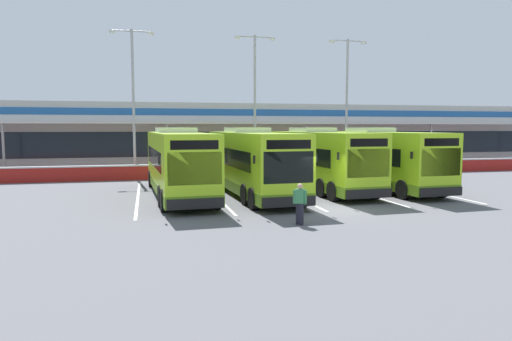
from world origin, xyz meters
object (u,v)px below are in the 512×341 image
object	(u,v)px
coach_bus_leftmost	(178,164)
coach_bus_left_centre	(251,163)
coach_bus_centre	(318,160)
lamp_post_west	(133,94)
lamp_post_centre	(255,96)
pedestrian_in_dark_coat	(300,203)
coach_bus_right_centre	(377,159)
lamp_post_east	(347,97)

from	to	relation	value
coach_bus_leftmost	coach_bus_left_centre	bearing A→B (deg)	-5.95
coach_bus_left_centre	coach_bus_leftmost	bearing A→B (deg)	174.05
coach_bus_centre	lamp_post_west	world-z (taller)	lamp_post_west
coach_bus_leftmost	lamp_post_centre	bearing A→B (deg)	56.87
coach_bus_leftmost	pedestrian_in_dark_coat	bearing A→B (deg)	-64.75
coach_bus_centre	pedestrian_in_dark_coat	distance (m)	10.70
coach_bus_right_centre	lamp_post_east	world-z (taller)	lamp_post_east
coach_bus_right_centre	pedestrian_in_dark_coat	world-z (taller)	coach_bus_right_centre
lamp_post_west	lamp_post_centre	xyz separation A→B (m)	(9.33, 0.01, 0.00)
coach_bus_left_centre	coach_bus_right_centre	xyz separation A→B (m)	(8.37, 1.19, 0.00)
coach_bus_left_centre	lamp_post_east	world-z (taller)	lamp_post_east
lamp_post_centre	lamp_post_west	bearing A→B (deg)	-179.96
coach_bus_centre	lamp_post_centre	bearing A→B (deg)	100.72
coach_bus_centre	pedestrian_in_dark_coat	xyz separation A→B (m)	(-4.47, -9.68, -0.91)
coach_bus_right_centre	coach_bus_leftmost	bearing A→B (deg)	-176.45
coach_bus_left_centre	coach_bus_right_centre	bearing A→B (deg)	8.08
pedestrian_in_dark_coat	lamp_post_centre	size ratio (longest dim) A/B	0.15
pedestrian_in_dark_coat	lamp_post_west	distance (m)	20.88
pedestrian_in_dark_coat	lamp_post_east	size ratio (longest dim) A/B	0.15
pedestrian_in_dark_coat	lamp_post_centre	world-z (taller)	lamp_post_centre
coach_bus_centre	coach_bus_right_centre	size ratio (longest dim) A/B	1.00
coach_bus_right_centre	lamp_post_east	distance (m)	10.68
coach_bus_left_centre	lamp_post_east	xyz separation A→B (m)	(10.54, 10.63, 4.50)
coach_bus_right_centre	lamp_post_centre	xyz separation A→B (m)	(-5.62, 9.62, 4.50)
lamp_post_centre	lamp_post_east	size ratio (longest dim) A/B	1.00
coach_bus_leftmost	lamp_post_east	world-z (taller)	lamp_post_east
pedestrian_in_dark_coat	lamp_post_centre	xyz separation A→B (m)	(2.70, 19.05, 5.42)
coach_bus_centre	pedestrian_in_dark_coat	world-z (taller)	coach_bus_centre
lamp_post_west	lamp_post_centre	world-z (taller)	same
coach_bus_leftmost	coach_bus_left_centre	world-z (taller)	same
coach_bus_left_centre	lamp_post_centre	size ratio (longest dim) A/B	1.11
coach_bus_right_centre	lamp_post_east	xyz separation A→B (m)	(2.17, 9.44, 4.50)
coach_bus_right_centre	lamp_post_west	bearing A→B (deg)	147.24
coach_bus_left_centre	lamp_post_east	distance (m)	15.63
coach_bus_leftmost	coach_bus_right_centre	size ratio (longest dim) A/B	1.00
pedestrian_in_dark_coat	coach_bus_leftmost	bearing A→B (deg)	115.25
coach_bus_centre	lamp_post_east	bearing A→B (deg)	56.82
lamp_post_west	coach_bus_centre	bearing A→B (deg)	-40.15
coach_bus_right_centre	lamp_post_west	xyz separation A→B (m)	(-14.94, 9.61, 4.50)
coach_bus_centre	lamp_post_east	xyz separation A→B (m)	(6.01, 9.19, 4.50)
coach_bus_centre	coach_bus_right_centre	distance (m)	3.85
coach_bus_leftmost	lamp_post_east	distance (m)	18.35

